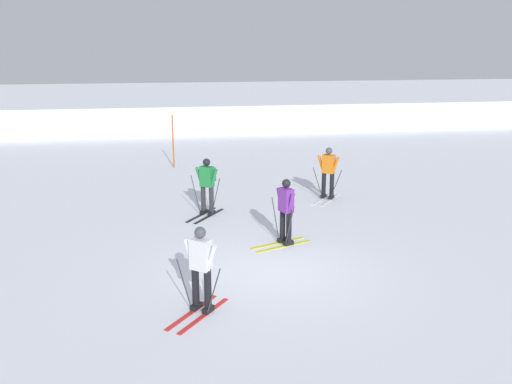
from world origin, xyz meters
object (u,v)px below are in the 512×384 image
skier_green (207,183)px  skier_white (201,267)px  trail_marker_pole (173,142)px  skier_purple (286,210)px  skier_orange (329,170)px

skier_green → skier_white: bearing=-95.3°
skier_white → trail_marker_pole: 12.77m
skier_purple → skier_orange: bearing=60.2°
skier_orange → skier_white: 8.62m
trail_marker_pole → skier_orange: bearing=-48.0°
trail_marker_pole → skier_green: bearing=-82.1°
skier_orange → skier_purple: (-2.26, -3.95, -0.04)m
skier_orange → skier_white: same height
skier_white → skier_green: bearing=84.7°
skier_white → trail_marker_pole: trail_marker_pole is taller
skier_orange → skier_green: bearing=-164.6°
trail_marker_pole → skier_white: bearing=-88.5°
skier_orange → trail_marker_pole: size_ratio=0.80×
skier_purple → skier_white: bearing=-125.0°
skier_orange → trail_marker_pole: (-4.94, 5.48, 0.12)m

